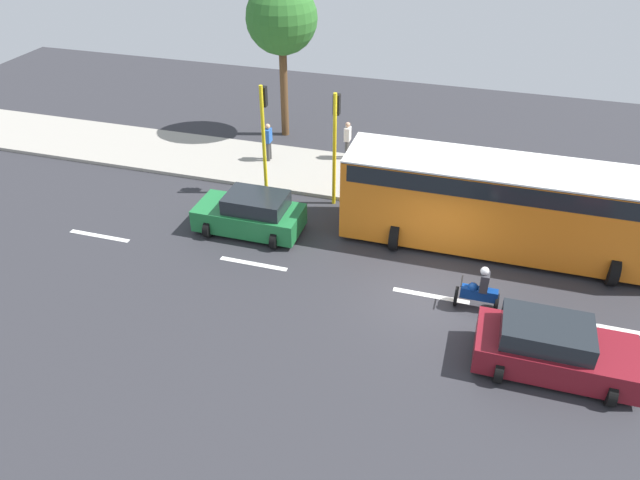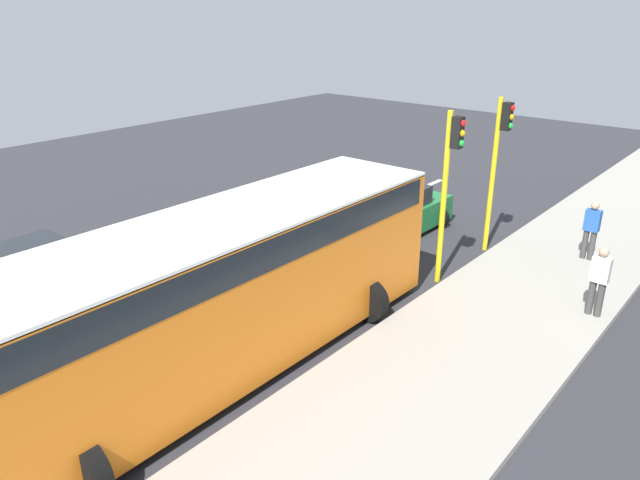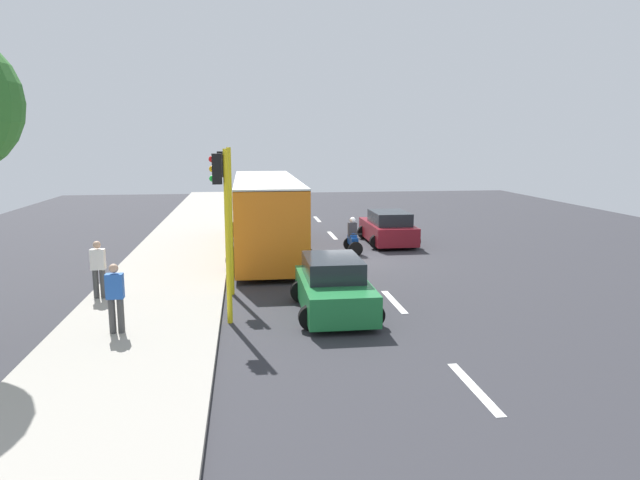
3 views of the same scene
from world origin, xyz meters
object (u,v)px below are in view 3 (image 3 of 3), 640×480
(car_maroon, at_px, (388,228))
(traffic_light_midblock, at_px, (223,211))
(pedestrian_near_signal, at_px, (115,296))
(pedestrian_by_tree, at_px, (98,267))
(traffic_light_corner, at_px, (227,200))
(car_green, at_px, (334,288))
(city_bus, at_px, (266,210))
(motorcycle, at_px, (353,238))

(car_maroon, xyz_separation_m, traffic_light_midblock, (7.05, 10.80, 2.22))
(pedestrian_near_signal, bearing_deg, pedestrian_by_tree, -70.30)
(traffic_light_corner, bearing_deg, car_green, 141.32)
(car_maroon, height_order, city_bus, city_bus)
(city_bus, relative_size, traffic_light_corner, 2.44)
(car_maroon, height_order, pedestrian_near_signal, pedestrian_near_signal)
(pedestrian_near_signal, xyz_separation_m, traffic_light_corner, (-2.55, -3.72, 1.87))
(pedestrian_by_tree, height_order, traffic_light_midblock, traffic_light_midblock)
(motorcycle, relative_size, pedestrian_by_tree, 0.91)
(city_bus, distance_m, traffic_light_corner, 6.65)
(car_green, bearing_deg, traffic_light_midblock, 9.90)
(car_maroon, height_order, pedestrian_by_tree, pedestrian_by_tree)
(traffic_light_corner, xyz_separation_m, traffic_light_midblock, (0.00, 2.84, 0.00))
(car_maroon, relative_size, city_bus, 0.38)
(pedestrian_near_signal, bearing_deg, city_bus, -111.38)
(car_maroon, relative_size, motorcycle, 2.71)
(traffic_light_corner, bearing_deg, traffic_light_midblock, 90.00)
(car_green, relative_size, pedestrian_by_tree, 2.28)
(motorcycle, xyz_separation_m, pedestrian_by_tree, (8.73, 6.35, 0.42))
(car_maroon, distance_m, motorcycle, 2.90)
(motorcycle, relative_size, traffic_light_corner, 0.34)
(city_bus, relative_size, pedestrian_by_tree, 6.51)
(pedestrian_by_tree, height_order, traffic_light_corner, traffic_light_corner)
(motorcycle, bearing_deg, traffic_light_corner, 49.68)
(pedestrian_near_signal, height_order, traffic_light_corner, traffic_light_corner)
(car_green, distance_m, pedestrian_by_tree, 6.90)
(car_green, relative_size, car_maroon, 0.93)
(motorcycle, height_order, traffic_light_midblock, traffic_light_midblock)
(car_green, bearing_deg, city_bus, -80.23)
(car_maroon, relative_size, pedestrian_near_signal, 2.46)
(car_maroon, bearing_deg, city_bus, 15.44)
(traffic_light_midblock, bearing_deg, pedestrian_by_tree, -32.67)
(traffic_light_midblock, bearing_deg, motorcycle, -119.81)
(motorcycle, relative_size, pedestrian_near_signal, 0.91)
(car_maroon, distance_m, pedestrian_by_tree, 13.67)
(pedestrian_near_signal, bearing_deg, car_green, -165.78)
(motorcycle, bearing_deg, car_green, 75.72)
(motorcycle, bearing_deg, car_maroon, -134.69)
(car_maroon, bearing_deg, pedestrian_by_tree, 38.00)
(car_green, bearing_deg, pedestrian_near_signal, 14.22)
(city_bus, bearing_deg, car_green, 99.77)
(city_bus, xyz_separation_m, pedestrian_near_signal, (3.96, 10.12, -0.79))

